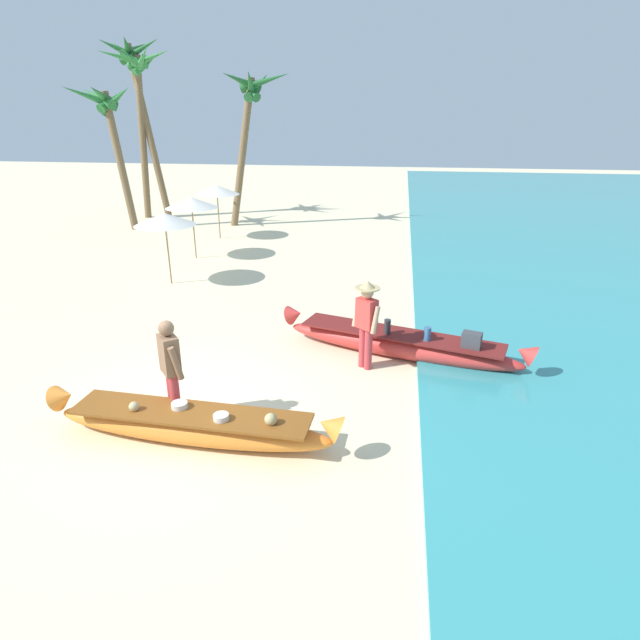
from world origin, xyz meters
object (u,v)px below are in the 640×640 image
(palm_tree_leaning_seaward, at_px, (136,78))
(palm_tree_mid_cluster, at_px, (249,104))
(boat_orange_foreground, at_px, (192,425))
(palm_tree_far_behind, at_px, (139,80))
(palm_tree_tall_inland, at_px, (107,114))
(person_tourist_customer, at_px, (171,367))
(person_vendor_hatted, at_px, (366,319))
(boat_red_midground, at_px, (401,344))

(palm_tree_leaning_seaward, relative_size, palm_tree_mid_cluster, 1.22)
(boat_orange_foreground, relative_size, palm_tree_far_behind, 0.64)
(palm_tree_far_behind, bearing_deg, palm_tree_tall_inland, -95.21)
(boat_orange_foreground, xyz_separation_m, palm_tree_mid_cluster, (-3.11, 14.92, 4.36))
(person_tourist_customer, bearing_deg, palm_tree_far_behind, 115.84)
(person_vendor_hatted, xyz_separation_m, person_tourist_customer, (-2.67, -2.27, -0.02))
(boat_orange_foreground, bearing_deg, palm_tree_far_behind, 116.47)
(palm_tree_leaning_seaward, distance_m, palm_tree_mid_cluster, 5.27)
(boat_orange_foreground, distance_m, person_tourist_customer, 0.89)
(boat_red_midground, relative_size, person_tourist_customer, 2.89)
(palm_tree_tall_inland, bearing_deg, palm_tree_leaning_seaward, 89.37)
(boat_red_midground, height_order, palm_tree_leaning_seaward, palm_tree_leaning_seaward)
(palm_tree_mid_cluster, height_order, palm_tree_far_behind, palm_tree_far_behind)
(boat_red_midground, height_order, palm_tree_tall_inland, palm_tree_tall_inland)
(person_vendor_hatted, bearing_deg, boat_orange_foreground, -130.25)
(person_tourist_customer, xyz_separation_m, palm_tree_mid_cluster, (-2.70, 14.53, 3.68))
(palm_tree_leaning_seaward, bearing_deg, palm_tree_mid_cluster, -13.34)
(person_tourist_customer, bearing_deg, boat_orange_foreground, -43.90)
(boat_red_midground, xyz_separation_m, palm_tree_tall_inland, (-11.06, 10.31, 4.00))
(boat_orange_foreground, relative_size, palm_tree_tall_inland, 0.81)
(boat_red_midground, distance_m, person_vendor_hatted, 1.10)
(palm_tree_tall_inland, height_order, palm_tree_mid_cluster, palm_tree_mid_cluster)
(palm_tree_far_behind, bearing_deg, person_tourist_customer, -64.16)
(boat_orange_foreground, xyz_separation_m, palm_tree_tall_inland, (-8.17, 13.55, 4.01))
(person_vendor_hatted, height_order, palm_tree_tall_inland, palm_tree_tall_inland)
(palm_tree_mid_cluster, bearing_deg, palm_tree_tall_inland, -164.84)
(boat_orange_foreground, xyz_separation_m, person_tourist_customer, (-0.41, 0.39, 0.68))
(person_tourist_customer, height_order, palm_tree_mid_cluster, palm_tree_mid_cluster)
(boat_red_midground, bearing_deg, palm_tree_mid_cluster, 117.17)
(palm_tree_mid_cluster, distance_m, palm_tree_far_behind, 5.03)
(person_vendor_hatted, distance_m, palm_tree_mid_cluster, 13.87)
(palm_tree_tall_inland, xyz_separation_m, palm_tree_far_behind, (0.22, 2.41, 1.27))
(person_tourist_customer, relative_size, palm_tree_far_behind, 0.24)
(person_vendor_hatted, relative_size, palm_tree_tall_inland, 0.31)
(palm_tree_tall_inland, distance_m, palm_tree_leaning_seaward, 2.90)
(person_tourist_customer, bearing_deg, palm_tree_tall_inland, 120.52)
(person_vendor_hatted, bearing_deg, palm_tree_leaning_seaward, 127.70)
(boat_red_midground, distance_m, palm_tree_far_behind, 17.52)
(palm_tree_leaning_seaward, xyz_separation_m, palm_tree_mid_cluster, (5.03, -1.19, -1.01))
(boat_orange_foreground, relative_size, boat_red_midground, 0.91)
(person_vendor_hatted, distance_m, person_tourist_customer, 3.50)
(boat_red_midground, height_order, person_tourist_customer, person_tourist_customer)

